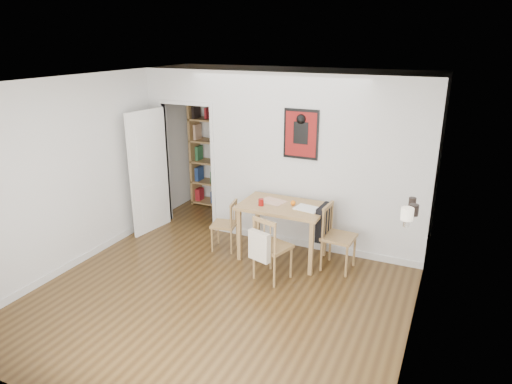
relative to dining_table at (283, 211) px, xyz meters
The scene contains 15 objects.
ground 1.17m from the dining_table, 110.59° to the right, with size 5.20×5.20×0.00m, color #52391A.
room_shell 0.78m from the dining_table, 115.39° to the left, with size 5.20×5.20×5.20m.
dining_table is the anchor object (origin of this frame).
chair_left 0.97m from the dining_table, behind, with size 0.45×0.45×0.78m.
chair_right 0.84m from the dining_table, ahead, with size 0.55×0.49×0.92m.
chair_front 0.69m from the dining_table, 81.04° to the right, with size 0.56×0.60×0.90m.
bookshelf 2.52m from the dining_table, 142.18° to the left, with size 0.89×0.35×2.10m.
fireplace 1.94m from the dining_table, 18.59° to the right, with size 0.45×1.25×1.16m.
red_glass 0.34m from the dining_table, 150.83° to the right, with size 0.08×0.08×0.10m, color maroon.
orange_fruit 0.20m from the dining_table, 18.27° to the left, with size 0.07×0.07×0.07m, color orange.
placemat 0.23m from the dining_table, 158.72° to the left, with size 0.36×0.27×0.00m, color beige.
notebook 0.38m from the dining_table, ahead, with size 0.33×0.24×0.02m, color white.
mantel_lamp 2.05m from the dining_table, 27.59° to the right, with size 0.13×0.13×0.21m.
ceramic_jar_a 1.94m from the dining_table, 17.16° to the right, with size 0.11×0.11×0.13m, color black.
ceramic_jar_b 1.83m from the dining_table, ahead, with size 0.09×0.09×0.11m, color black.
Camera 1 is at (2.48, -4.77, 3.07)m, focal length 32.00 mm.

